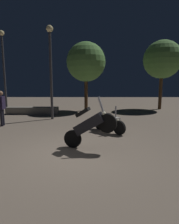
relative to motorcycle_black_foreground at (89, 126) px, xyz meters
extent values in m
plane|color=#756656|center=(-0.48, -0.33, -0.74)|extent=(40.00, 40.00, 0.00)
cylinder|color=black|center=(-0.51, 0.18, -0.46)|extent=(0.56, 0.28, 0.56)
cylinder|color=black|center=(0.52, -0.18, 0.12)|extent=(0.56, 0.28, 0.56)
cube|color=black|center=(0.00, 0.00, 0.06)|extent=(1.01, 0.60, 0.76)
cube|color=black|center=(-0.18, 0.06, 0.40)|extent=(0.48, 0.37, 0.32)
cylinder|color=gray|center=(0.33, -0.12, 0.66)|extent=(0.21, 0.12, 0.44)
sphere|color=#F2EABF|center=(0.43, -0.15, 0.40)|extent=(0.12, 0.12, 0.12)
cylinder|color=black|center=(0.42, 2.44, -0.46)|extent=(0.45, 0.48, 0.56)
cylinder|color=black|center=(1.16, 1.62, -0.46)|extent=(0.45, 0.48, 0.56)
cube|color=beige|center=(0.79, 2.03, -0.23)|extent=(0.86, 0.91, 0.30)
cube|color=black|center=(0.66, 2.18, -0.03)|extent=(0.47, 0.49, 0.10)
cylinder|color=gray|center=(1.02, 1.77, 0.14)|extent=(0.08, 0.08, 0.45)
sphere|color=#F2EABF|center=(1.09, 1.70, -0.18)|extent=(0.12, 0.12, 0.12)
cylinder|color=black|center=(-4.08, 3.03, -0.35)|extent=(0.12, 0.12, 0.79)
cylinder|color=black|center=(-4.08, 3.19, -0.35)|extent=(0.12, 0.12, 0.79)
cube|color=#261E38|center=(-4.08, 3.11, 0.34)|extent=(0.24, 0.36, 0.59)
sphere|color=#9E7251|center=(-4.08, 3.11, 0.78)|extent=(0.22, 0.22, 0.22)
cylinder|color=#261E38|center=(-4.09, 3.35, 0.37)|extent=(0.09, 0.18, 0.54)
cylinder|color=#38383D|center=(-5.93, 7.73, 1.81)|extent=(0.14, 0.14, 5.12)
sphere|color=#F9E59E|center=(-5.93, 7.73, 4.51)|extent=(0.36, 0.36, 0.36)
cylinder|color=#38383D|center=(-2.08, 4.77, 1.56)|extent=(0.14, 0.14, 4.61)
sphere|color=#F9E59E|center=(-2.08, 4.77, 4.01)|extent=(0.36, 0.36, 0.36)
cylinder|color=#4C331E|center=(5.26, 8.66, 0.60)|extent=(0.24, 0.24, 2.68)
sphere|color=#568C42|center=(5.26, 8.66, 2.90)|extent=(2.74, 2.74, 2.74)
cylinder|color=#4C331E|center=(-0.28, 7.86, 0.48)|extent=(0.24, 0.24, 2.45)
sphere|color=#568C42|center=(-0.28, 7.86, 2.64)|extent=(2.69, 2.69, 2.69)
cube|color=gray|center=(-3.67, 6.36, -0.52)|extent=(3.28, 0.50, 0.45)
camera|label=1|loc=(0.04, -5.50, 1.30)|focal=30.26mm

